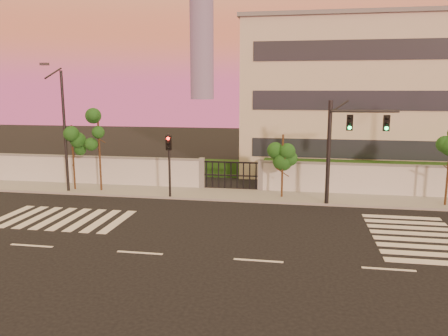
# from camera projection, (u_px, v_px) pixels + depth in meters

# --- Properties ---
(ground) EXTENTS (120.00, 120.00, 0.00)m
(ground) POSITION_uv_depth(u_px,v_px,m) (258.00, 261.00, 17.52)
(ground) COLOR black
(ground) RESTS_ON ground
(sidewalk) EXTENTS (60.00, 3.00, 0.15)m
(sidewalk) POSITION_uv_depth(u_px,v_px,m) (274.00, 197.00, 27.69)
(sidewalk) COLOR gray
(sidewalk) RESTS_ON ground
(perimeter_wall) EXTENTS (60.00, 0.36, 2.20)m
(perimeter_wall) POSITION_uv_depth(u_px,v_px,m) (277.00, 177.00, 28.95)
(perimeter_wall) COLOR silver
(perimeter_wall) RESTS_ON ground
(hedge_row) EXTENTS (41.00, 4.25, 1.80)m
(hedge_row) POSITION_uv_depth(u_px,v_px,m) (294.00, 173.00, 31.47)
(hedge_row) COLOR #173811
(hedge_row) RESTS_ON ground
(institutional_building) EXTENTS (24.40, 12.40, 12.25)m
(institutional_building) POSITION_uv_depth(u_px,v_px,m) (392.00, 97.00, 36.24)
(institutional_building) COLOR beige
(institutional_building) RESTS_ON ground
(distant_skyscraper) EXTENTS (16.00, 16.00, 118.00)m
(distant_skyscraper) POSITION_uv_depth(u_px,v_px,m) (201.00, 5.00, 288.89)
(distant_skyscraper) COLOR slate
(distant_skyscraper) RESTS_ON ground
(road_markings) EXTENTS (57.00, 7.62, 0.02)m
(road_markings) POSITION_uv_depth(u_px,v_px,m) (233.00, 229.00, 21.43)
(road_markings) COLOR silver
(road_markings) RESTS_ON ground
(street_tree_b) EXTENTS (1.43, 1.14, 4.46)m
(street_tree_b) POSITION_uv_depth(u_px,v_px,m) (73.00, 143.00, 28.97)
(street_tree_b) COLOR #382314
(street_tree_b) RESTS_ON ground
(street_tree_c) EXTENTS (1.55, 1.23, 5.46)m
(street_tree_c) POSITION_uv_depth(u_px,v_px,m) (99.00, 132.00, 28.50)
(street_tree_c) COLOR #382314
(street_tree_c) RESTS_ON ground
(street_tree_d) EXTENTS (1.57, 1.25, 4.06)m
(street_tree_d) POSITION_uv_depth(u_px,v_px,m) (283.00, 152.00, 26.89)
(street_tree_d) COLOR #382314
(street_tree_d) RESTS_ON ground
(traffic_signal_main) EXTENTS (3.90, 0.53, 6.17)m
(traffic_signal_main) POSITION_uv_depth(u_px,v_px,m) (343.00, 140.00, 25.00)
(traffic_signal_main) COLOR black
(traffic_signal_main) RESTS_ON ground
(traffic_signal_secondary) EXTENTS (0.32, 0.32, 4.09)m
(traffic_signal_secondary) POSITION_uv_depth(u_px,v_px,m) (169.00, 158.00, 26.97)
(traffic_signal_secondary) COLOR black
(traffic_signal_secondary) RESTS_ON ground
(streetlight_west) EXTENTS (0.50, 2.01, 8.34)m
(streetlight_west) POSITION_uv_depth(u_px,v_px,m) (63.00, 125.00, 28.09)
(streetlight_west) COLOR black
(streetlight_west) RESTS_ON ground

